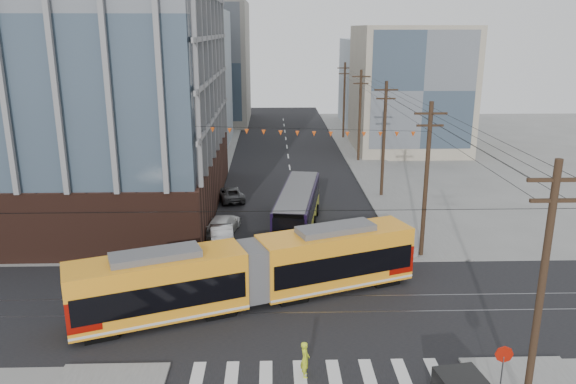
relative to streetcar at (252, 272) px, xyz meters
name	(u,v)px	position (x,y,z in m)	size (l,w,h in m)	color
ground	(313,341)	(3.27, -4.31, -1.97)	(160.00, 160.00, 0.00)	slate
office_building	(31,45)	(-18.73, 18.69, 12.33)	(30.00, 25.00, 28.60)	#381E16
bg_bldg_nw_near	(161,79)	(-13.73, 47.69, 7.03)	(18.00, 16.00, 18.00)	#8C99A5
bg_bldg_ne_near	(409,89)	(19.27, 43.69, 6.03)	(14.00, 14.00, 16.00)	gray
bg_bldg_nw_far	(201,63)	(-10.73, 67.69, 8.03)	(16.00, 18.00, 20.00)	gray
bg_bldg_ne_far	(392,83)	(21.27, 63.69, 5.03)	(16.00, 16.00, 14.00)	#8C99A5
utility_pole_near	(540,295)	(11.77, -10.31, 3.53)	(0.30, 0.30, 11.00)	black
utility_pole_far	(344,101)	(11.77, 51.69, 3.53)	(0.30, 0.30, 11.00)	black
streetcar	(252,272)	(0.00, 0.00, 0.00)	(20.43, 2.87, 3.94)	orange
city_bus	(298,209)	(3.24, 12.66, -0.25)	(2.62, 12.11, 3.43)	black
parked_car_silver	(221,233)	(-2.63, 9.70, -1.19)	(1.64, 4.71, 1.55)	#B6B6B6
parked_car_white	(223,225)	(-2.71, 11.77, -1.22)	(2.10, 5.16, 1.50)	silver
parked_car_grey	(230,193)	(-2.76, 20.84, -1.32)	(2.15, 4.66, 1.29)	#525355
pedestrian	(305,359)	(2.69, -7.37, -1.08)	(0.65, 0.43, 1.78)	#C5DA25
stop_sign	(501,377)	(10.97, -9.54, -0.68)	(0.79, 0.79, 2.58)	#A41305
jersey_barrier	(413,243)	(11.57, 8.21, -1.56)	(0.92, 4.10, 0.82)	slate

